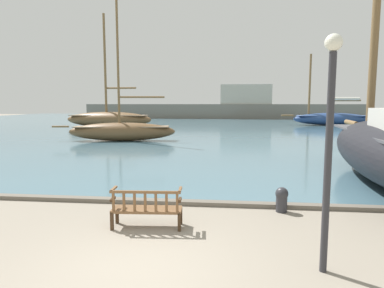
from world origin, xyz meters
name	(u,v)px	position (x,y,z in m)	size (l,w,h in m)	color
ground_plane	(138,269)	(0.00, 0.00, 0.00)	(160.00, 160.00, 0.00)	gray
harbor_water	(219,123)	(0.00, 44.00, 0.04)	(100.00, 80.00, 0.08)	slate
quay_edge_kerb	(174,202)	(0.00, 3.85, 0.06)	(40.00, 0.30, 0.12)	#675F54
park_bench	(147,208)	(-0.32, 1.96, 0.47)	(1.63, 0.63, 0.92)	#3D2A19
sailboat_outer_port	(122,130)	(-6.41, 19.17, 0.85)	(9.10, 2.89, 10.25)	brown
sailboat_outer_starboard	(109,118)	(-12.55, 33.24, 1.10)	(10.36, 3.10, 12.90)	brown
sailboat_far_port	(331,118)	(14.44, 39.87, 1.05)	(11.17, 3.14, 10.63)	navy
mooring_bollard	(282,198)	(2.95, 3.49, 0.36)	(0.34, 0.34, 0.66)	#2D2D33
lamp_post	(329,131)	(3.18, 0.26, 2.42)	(0.28, 0.28, 3.96)	#2D2D33
far_breakwater	(225,109)	(0.72, 57.51, 1.86)	(50.43, 2.40, 6.22)	slate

